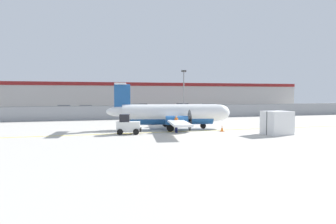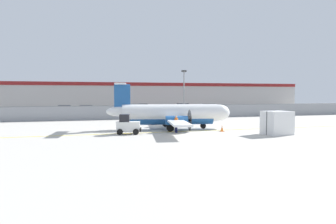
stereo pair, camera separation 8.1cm
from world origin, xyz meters
The scene contains 19 objects.
ground_plane centered at (0.00, 2.00, 0.00)m, with size 140.00×140.00×0.01m.
perimeter_fence centered at (0.00, 18.00, 1.12)m, with size 98.00×0.10×2.10m.
parking_lot_strip centered at (0.00, 29.50, 0.06)m, with size 98.00×17.00×0.12m.
background_building centered at (0.00, 47.99, 3.26)m, with size 91.00×8.10×6.50m.
commuter_airplane centered at (-1.12, 4.26, 1.60)m, with size 13.54×16.06×4.92m.
baggage_tug centered at (-6.35, 1.54, 0.86)m, with size 2.50×1.77×1.88m.
ground_crew_worker centered at (-1.61, 1.24, 0.95)m, with size 0.40×0.55×1.70m.
cargo_container centered at (7.22, -2.42, 1.10)m, with size 2.60×2.25×2.20m.
traffic_cone_near_left centered at (3.19, 0.97, 0.31)m, with size 0.36×0.36×0.64m.
traffic_cone_near_right centered at (-5.61, 3.85, 0.31)m, with size 0.36×0.36×0.64m.
parked_car_0 centered at (-14.07, 31.41, 0.89)m, with size 4.35×2.33×1.58m.
parked_car_1 centered at (-10.14, 30.53, 0.89)m, with size 4.39×2.43×1.58m.
parked_car_2 centered at (-7.57, 25.43, 0.89)m, with size 4.34×2.31×1.58m.
parked_car_3 centered at (-1.26, 35.28, 0.89)m, with size 4.32×2.27×1.58m.
parked_car_4 centered at (1.12, 35.73, 0.89)m, with size 4.27×2.14×1.58m.
parked_car_5 centered at (5.29, 28.79, 0.89)m, with size 4.27×2.15×1.58m.
parked_car_6 centered at (9.98, 35.24, 0.89)m, with size 4.30×2.22×1.58m.
parked_car_7 centered at (14.97, 32.18, 0.89)m, with size 4.30×2.21×1.58m.
apron_light_pole centered at (3.73, 15.09, 4.30)m, with size 0.70×0.30×7.27m.
Camera 2 is at (-10.05, -26.85, 3.87)m, focal length 32.00 mm.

